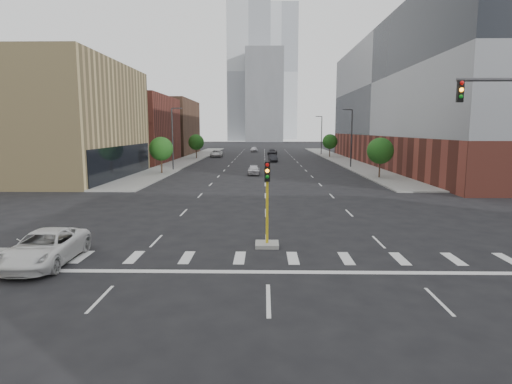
{
  "coord_description": "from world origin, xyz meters",
  "views": [
    {
      "loc": [
        -0.17,
        -12.42,
        5.99
      ],
      "look_at": [
        -0.61,
        11.33,
        2.5
      ],
      "focal_mm": 30.0,
      "sensor_mm": 36.0,
      "label": 1
    }
  ],
  "objects_px": {
    "car_near_left": "(254,170)",
    "car_deep_right": "(272,152)",
    "median_traffic_signal": "(267,228)",
    "car_mid_right": "(273,158)",
    "car_far_left": "(217,154)",
    "car_distant": "(254,149)",
    "parked_minivan": "(45,248)"
  },
  "relations": [
    {
      "from": "car_near_left",
      "to": "parked_minivan",
      "type": "distance_m",
      "value": 39.1
    },
    {
      "from": "car_near_left",
      "to": "car_deep_right",
      "type": "relative_size",
      "value": 0.83
    },
    {
      "from": "median_traffic_signal",
      "to": "car_mid_right",
      "type": "bearing_deg",
      "value": 88.52
    },
    {
      "from": "car_near_left",
      "to": "car_mid_right",
      "type": "relative_size",
      "value": 0.97
    },
    {
      "from": "car_far_left",
      "to": "car_deep_right",
      "type": "relative_size",
      "value": 1.16
    },
    {
      "from": "car_distant",
      "to": "parked_minivan",
      "type": "distance_m",
      "value": 96.1
    },
    {
      "from": "median_traffic_signal",
      "to": "car_deep_right",
      "type": "height_order",
      "value": "median_traffic_signal"
    },
    {
      "from": "parked_minivan",
      "to": "car_deep_right",
      "type": "bearing_deg",
      "value": 79.9
    },
    {
      "from": "car_far_left",
      "to": "car_mid_right",
      "type": "bearing_deg",
      "value": -49.72
    },
    {
      "from": "car_near_left",
      "to": "car_deep_right",
      "type": "distance_m",
      "value": 44.54
    },
    {
      "from": "median_traffic_signal",
      "to": "car_mid_right",
      "type": "relative_size",
      "value": 1.09
    },
    {
      "from": "median_traffic_signal",
      "to": "car_distant",
      "type": "relative_size",
      "value": 1.05
    },
    {
      "from": "car_far_left",
      "to": "parked_minivan",
      "type": "bearing_deg",
      "value": -90.44
    },
    {
      "from": "median_traffic_signal",
      "to": "car_far_left",
      "type": "bearing_deg",
      "value": 98.32
    },
    {
      "from": "car_mid_right",
      "to": "car_distant",
      "type": "bearing_deg",
      "value": 91.95
    },
    {
      "from": "car_near_left",
      "to": "car_distant",
      "type": "xyz_separation_m",
      "value": [
        -1.33,
        57.67,
        0.05
      ]
    },
    {
      "from": "median_traffic_signal",
      "to": "car_near_left",
      "type": "height_order",
      "value": "median_traffic_signal"
    },
    {
      "from": "median_traffic_signal",
      "to": "car_near_left",
      "type": "bearing_deg",
      "value": 92.44
    },
    {
      "from": "median_traffic_signal",
      "to": "car_mid_right",
      "type": "height_order",
      "value": "median_traffic_signal"
    },
    {
      "from": "car_far_left",
      "to": "car_deep_right",
      "type": "height_order",
      "value": "car_far_left"
    },
    {
      "from": "car_near_left",
      "to": "car_distant",
      "type": "height_order",
      "value": "car_distant"
    },
    {
      "from": "car_near_left",
      "to": "parked_minivan",
      "type": "bearing_deg",
      "value": -101.88
    },
    {
      "from": "car_far_left",
      "to": "car_near_left",
      "type": "bearing_deg",
      "value": -77.0
    },
    {
      "from": "car_mid_right",
      "to": "car_far_left",
      "type": "bearing_deg",
      "value": 125.98
    },
    {
      "from": "car_near_left",
      "to": "car_mid_right",
      "type": "bearing_deg",
      "value": 83.19
    },
    {
      "from": "car_far_left",
      "to": "car_distant",
      "type": "xyz_separation_m",
      "value": [
        7.67,
        21.09,
        -0.05
      ]
    },
    {
      "from": "car_far_left",
      "to": "parked_minivan",
      "type": "distance_m",
      "value": 74.74
    },
    {
      "from": "car_mid_right",
      "to": "car_far_left",
      "type": "distance_m",
      "value": 18.25
    },
    {
      "from": "car_mid_right",
      "to": "car_deep_right",
      "type": "xyz_separation_m",
      "value": [
        0.35,
        21.59,
        0.02
      ]
    },
    {
      "from": "car_deep_right",
      "to": "car_far_left",
      "type": "bearing_deg",
      "value": -139.49
    },
    {
      "from": "parked_minivan",
      "to": "median_traffic_signal",
      "type": "bearing_deg",
      "value": 14.58
    },
    {
      "from": "car_deep_right",
      "to": "parked_minivan",
      "type": "xyz_separation_m",
      "value": [
        -11.85,
        -82.57,
        0.05
      ]
    }
  ]
}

